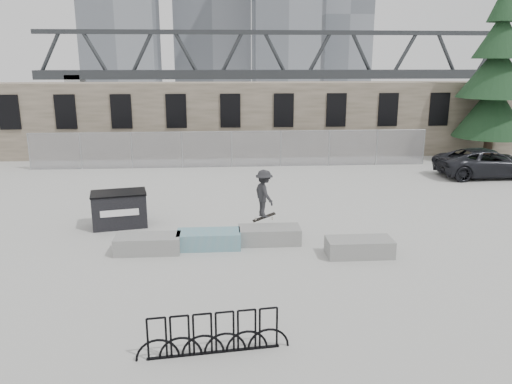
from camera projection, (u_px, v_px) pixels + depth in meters
ground at (241, 247)px, 15.98m from camera, size 120.00×120.00×0.00m
stone_wall at (230, 119)px, 31.07m from camera, size 36.00×2.58×4.50m
chainlink_fence at (232, 149)px, 27.77m from camera, size 22.06×0.06×2.02m
planter_far_left at (148, 243)px, 15.46m from camera, size 2.00×0.90×0.54m
planter_center_left at (209, 239)px, 15.85m from camera, size 2.00×0.90×0.54m
planter_center_right at (269, 234)px, 16.25m from camera, size 2.00×0.90×0.54m
planter_offset at (359, 246)px, 15.19m from camera, size 2.00×0.90×0.54m
dumpster at (119, 209)px, 17.85m from camera, size 2.11×1.52×1.26m
bike_rack at (214, 334)px, 10.05m from camera, size 3.13×0.40×0.90m
spruce_tree at (496, 77)px, 28.77m from camera, size 4.31×4.31×11.50m
truss_bridge at (297, 73)px, 68.66m from camera, size 70.00×3.00×9.80m
suv at (487, 163)px, 25.49m from camera, size 5.26×2.52×1.45m
skateboarder at (264, 194)px, 16.54m from camera, size 0.93×1.17×1.76m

